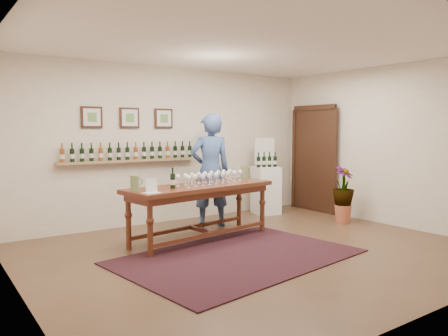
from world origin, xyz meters
TOP-DOWN VIEW (x-y plane):
  - ground at (0.00, 0.00)m, footprint 6.00×6.00m
  - room_shell at (2.11, 1.86)m, footprint 6.00×6.00m
  - rug at (-0.39, -0.08)m, footprint 3.31×2.44m
  - tasting_table at (-0.31, 0.97)m, footprint 2.47×1.08m
  - table_glasses at (-0.08, 1.06)m, footprint 1.37×0.60m
  - table_bottles at (-0.85, 0.88)m, footprint 0.27×0.16m
  - pitcher_left at (-1.42, 0.87)m, footprint 0.14×0.14m
  - pitcher_right at (0.73, 1.25)m, footprint 0.16×0.16m
  - menu_card at (-1.28, 0.65)m, footprint 0.23×0.18m
  - display_pedestal at (1.87, 2.01)m, footprint 0.58×0.58m
  - pedestal_bottles at (1.83, 1.95)m, footprint 0.31×0.15m
  - info_sign at (1.95, 2.16)m, footprint 0.43×0.13m
  - potted_plant at (2.45, 0.55)m, footprint 0.57×0.57m
  - person at (0.33, 1.69)m, footprint 0.81×0.64m

SIDE VIEW (x-z plane):
  - ground at x=0.00m, z-range 0.00..0.00m
  - rug at x=-0.39m, z-range 0.00..0.02m
  - display_pedestal at x=1.87m, z-range 0.00..0.94m
  - potted_plant at x=2.45m, z-range 0.07..0.96m
  - tasting_table at x=-0.31m, z-range 0.30..1.14m
  - table_glasses at x=-0.08m, z-range 0.85..1.03m
  - menu_card at x=-1.28m, z-range 0.85..1.04m
  - pitcher_left at x=-1.42m, z-range 0.85..1.07m
  - pitcher_right at x=0.73m, z-range 0.85..1.07m
  - person at x=0.33m, z-range 0.00..1.95m
  - table_bottles at x=-0.85m, z-range 0.85..1.13m
  - pedestal_bottles at x=1.83m, z-range 0.94..1.24m
  - room_shell at x=2.11m, z-range -1.88..4.12m
  - info_sign at x=1.95m, z-range 0.94..1.54m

